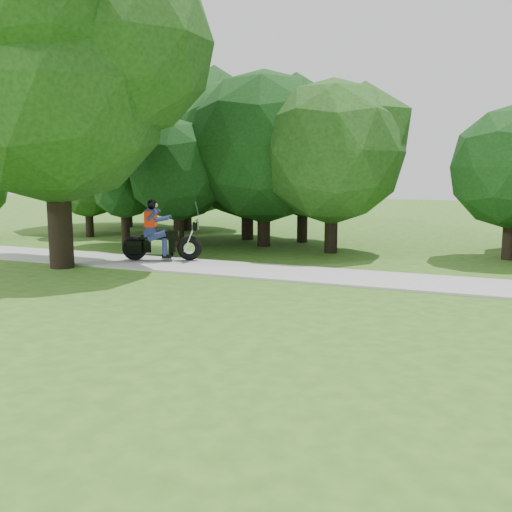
% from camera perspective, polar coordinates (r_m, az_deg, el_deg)
% --- Properties ---
extents(ground, '(100.00, 100.00, 0.00)m').
position_cam_1_polar(ground, '(6.99, 13.71, -15.16)').
color(ground, '#325E1B').
rests_on(ground, ground).
extents(walkway, '(60.00, 2.20, 0.06)m').
position_cam_1_polar(walkway, '(14.64, 18.62, -2.73)').
color(walkway, '#A6A6A1').
rests_on(walkway, ground).
extents(big_tree_west, '(8.64, 6.56, 9.96)m').
position_cam_1_polar(big_tree_west, '(17.71, -19.04, 17.78)').
color(big_tree_west, black).
rests_on(big_tree_west, ground).
extents(touring_motorcycle, '(2.33, 1.40, 1.86)m').
position_cam_1_polar(touring_motorcycle, '(17.56, -9.91, 1.75)').
color(touring_motorcycle, black).
rests_on(touring_motorcycle, walkway).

